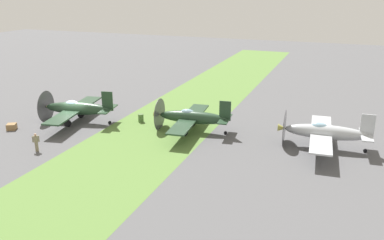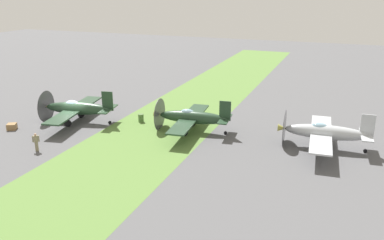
{
  "view_description": "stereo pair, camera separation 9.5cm",
  "coord_description": "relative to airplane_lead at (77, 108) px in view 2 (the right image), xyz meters",
  "views": [
    {
      "loc": [
        -34.59,
        -27.25,
        14.45
      ],
      "look_at": [
        1.93,
        -13.25,
        1.44
      ],
      "focal_mm": 37.71,
      "sensor_mm": 36.0,
      "label": 1
    },
    {
      "loc": [
        -34.55,
        -27.33,
        14.45
      ],
      "look_at": [
        1.93,
        -13.25,
        1.44
      ],
      "focal_mm": 37.71,
      "sensor_mm": 36.0,
      "label": 2
    }
  ],
  "objects": [
    {
      "name": "ground_plane",
      "position": [
        -0.68,
        0.06,
        -1.62
      ],
      "size": [
        160.0,
        160.0,
        0.0
      ],
      "primitive_type": "plane",
      "color": "#515154"
    },
    {
      "name": "airplane_trail",
      "position": [
        1.91,
        -26.1,
        -0.02
      ],
      "size": [
        10.7,
        8.46,
        3.81
      ],
      "rotation": [
        0.0,
        0.0,
        0.06
      ],
      "color": "#B2B7BC",
      "rests_on": "ground"
    },
    {
      "name": "airplane_wingman",
      "position": [
        1.8,
        -12.95,
        -0.07
      ],
      "size": [
        10.41,
        8.25,
        3.69
      ],
      "rotation": [
        0.0,
        0.0,
        0.1
      ],
      "color": "#233D28",
      "rests_on": "ground"
    },
    {
      "name": "grass_verge",
      "position": [
        -0.68,
        -9.48,
        -1.61
      ],
      "size": [
        120.0,
        11.0,
        0.01
      ],
      "primitive_type": "cube",
      "color": "#567A38",
      "rests_on": "ground"
    },
    {
      "name": "fuel_drum",
      "position": [
        2.64,
        -6.52,
        -1.17
      ],
      "size": [
        0.6,
        0.6,
        0.9
      ],
      "primitive_type": "cylinder",
      "color": "#476633",
      "rests_on": "ground"
    },
    {
      "name": "ground_crew_chief",
      "position": [
        -8.3,
        -1.54,
        -0.71
      ],
      "size": [
        0.41,
        0.53,
        1.73
      ],
      "rotation": [
        0.0,
        0.0,
        5.34
      ],
      "color": "#847A5B",
      "rests_on": "ground"
    },
    {
      "name": "supply_crate",
      "position": [
        -4.54,
        5.07,
        -1.3
      ],
      "size": [
        1.22,
        1.22,
        0.64
      ],
      "primitive_type": "cube",
      "rotation": [
        0.0,
        0.0,
        0.49
      ],
      "color": "olive",
      "rests_on": "ground"
    },
    {
      "name": "airplane_lead",
      "position": [
        0.0,
        0.0,
        0.0
      ],
      "size": [
        10.92,
        8.71,
        3.86
      ],
      "rotation": [
        0.0,
        0.0,
        0.18
      ],
      "color": "#233D28",
      "rests_on": "ground"
    }
  ]
}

